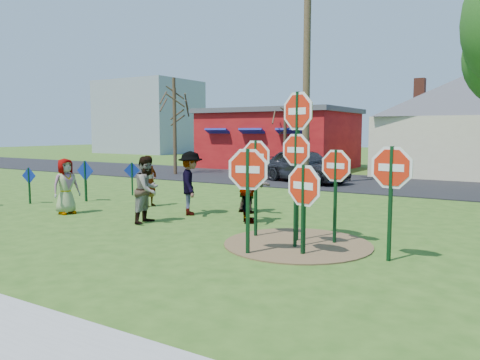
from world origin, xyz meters
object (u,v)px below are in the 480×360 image
(suv, at_px, (304,165))
(utility_pole, at_px, (307,65))
(stop_sign_c, at_px, (296,164))
(stop_sign_b, at_px, (298,127))
(person_b, at_px, (150,181))
(stop_sign_a, at_px, (248,178))
(person_a, at_px, (66,186))
(stop_sign_d, at_px, (336,173))

(suv, height_order, utility_pole, utility_pole)
(utility_pole, bearing_deg, stop_sign_c, -67.49)
(stop_sign_b, height_order, stop_sign_c, stop_sign_b)
(stop_sign_c, xyz_separation_m, person_b, (-6.35, 2.52, -0.95))
(person_b, bearing_deg, stop_sign_b, -112.58)
(stop_sign_a, distance_m, suv, 13.33)
(stop_sign_b, distance_m, suv, 12.16)
(stop_sign_b, relative_size, person_b, 2.08)
(stop_sign_c, xyz_separation_m, person_a, (-7.52, 0.19, -0.95))
(stop_sign_b, distance_m, person_b, 6.66)
(stop_sign_c, height_order, suv, stop_sign_c)
(person_a, bearing_deg, utility_pole, -5.94)
(stop_sign_a, bearing_deg, utility_pole, 96.57)
(suv, distance_m, utility_pole, 4.71)
(stop_sign_d, xyz_separation_m, utility_pole, (-4.87, 9.56, 3.77))
(stop_sign_c, bearing_deg, stop_sign_d, 63.75)
(stop_sign_d, relative_size, person_a, 1.32)
(person_b, distance_m, suv, 9.23)
(stop_sign_b, bearing_deg, person_b, -179.12)
(stop_sign_b, bearing_deg, suv, 131.72)
(stop_sign_c, relative_size, person_b, 1.52)
(stop_sign_a, xyz_separation_m, stop_sign_c, (0.59, 0.96, 0.25))
(stop_sign_d, distance_m, utility_pole, 11.37)
(person_b, height_order, suv, person_b)
(stop_sign_b, distance_m, person_a, 7.51)
(stop_sign_b, distance_m, stop_sign_d, 1.28)
(stop_sign_a, xyz_separation_m, stop_sign_b, (0.37, 1.50, 1.00))
(person_a, distance_m, person_b, 2.61)
(stop_sign_a, bearing_deg, suv, 97.38)
(stop_sign_b, distance_m, utility_pole, 10.98)
(person_a, relative_size, person_b, 0.99)
(stop_sign_b, xyz_separation_m, stop_sign_c, (0.22, -0.54, -0.75))
(suv, bearing_deg, person_b, -169.45)
(stop_sign_d, xyz_separation_m, person_a, (-8.10, -0.59, -0.73))
(suv, bearing_deg, stop_sign_d, -133.64)
(stop_sign_d, bearing_deg, person_a, -166.46)
(stop_sign_b, relative_size, utility_pole, 0.34)
(person_b, bearing_deg, utility_pole, -19.40)
(person_a, bearing_deg, stop_sign_a, -87.69)
(stop_sign_c, height_order, utility_pole, utility_pole)
(stop_sign_c, distance_m, utility_pole, 11.75)
(stop_sign_c, xyz_separation_m, suv, (-4.91, 11.63, -0.95))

